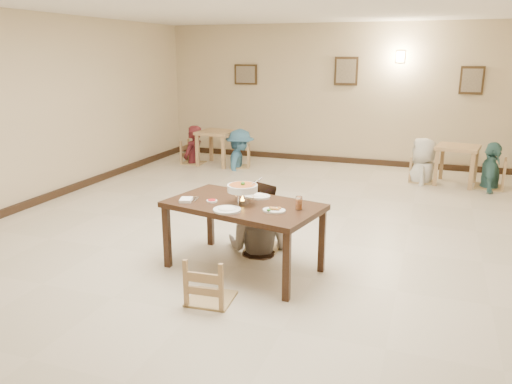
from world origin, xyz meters
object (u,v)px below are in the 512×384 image
at_px(main_diner, 259,181).
at_px(bg_chair_ll, 193,142).
at_px(bg_chair_lr, 240,147).
at_px(bg_diner_a, 192,126).
at_px(bg_table_right, 457,153).
at_px(bg_diner_c, 425,138).
at_px(bg_diner_b, 240,129).
at_px(chair_near, 210,257).
at_px(drink_glass, 299,204).
at_px(chair_far, 263,215).
at_px(curry_warmer, 242,188).
at_px(main_table, 243,210).
at_px(bg_table_left, 217,137).
at_px(bg_chair_rl, 423,159).
at_px(bg_chair_rr, 492,160).
at_px(bg_diner_d, 495,142).

height_order(main_diner, bg_chair_ll, main_diner).
height_order(bg_chair_lr, bg_diner_a, bg_diner_a).
bearing_deg(bg_table_right, bg_diner_a, -179.85).
xyz_separation_m(bg_chair_ll, bg_chair_lr, (1.11, -0.00, -0.04)).
xyz_separation_m(main_diner, bg_diner_c, (1.78, 4.29, -0.04)).
bearing_deg(bg_diner_b, main_diner, -167.42).
height_order(chair_near, drink_glass, drink_glass).
relative_size(chair_far, bg_chair_lr, 0.98).
bearing_deg(curry_warmer, main_diner, 92.72).
relative_size(chair_near, bg_diner_a, 0.54).
distance_m(main_table, chair_near, 0.84).
xyz_separation_m(bg_table_right, bg_diner_b, (-4.32, -0.02, 0.23)).
distance_m(main_table, chair_far, 0.73).
distance_m(drink_glass, bg_diner_b, 5.55).
bearing_deg(main_diner, bg_table_right, -112.60).
bearing_deg(chair_near, bg_diner_c, -112.17).
bearing_deg(chair_far, main_diner, -112.26).
bearing_deg(bg_table_left, bg_chair_rl, -0.88).
distance_m(chair_near, bg_diner_a, 6.47).
bearing_deg(bg_chair_rl, bg_chair_rr, -84.92).
distance_m(chair_far, bg_chair_ll, 5.22).
distance_m(main_table, bg_diner_d, 5.65).
relative_size(curry_warmer, bg_diner_c, 0.22).
distance_m(bg_table_left, bg_diner_c, 4.29).
relative_size(bg_chair_lr, bg_diner_b, 0.54).
bearing_deg(bg_chair_lr, bg_table_right, 73.63).
bearing_deg(bg_chair_ll, bg_diner_b, -91.89).
height_order(main_table, bg_diner_c, bg_diner_c).
height_order(chair_far, bg_diner_a, bg_diner_a).
bearing_deg(bg_table_right, curry_warmer, -115.43).
relative_size(bg_chair_lr, bg_diner_d, 0.53).
bearing_deg(bg_table_left, drink_glass, -57.41).
distance_m(main_diner, bg_table_right, 4.93).
bearing_deg(bg_table_right, chair_far, -118.95).
bearing_deg(curry_warmer, main_table, 84.67).
height_order(curry_warmer, bg_diner_a, bg_diner_a).
xyz_separation_m(bg_diner_b, bg_diner_c, (3.73, -0.01, 0.02)).
xyz_separation_m(main_diner, drink_glass, (0.66, -0.60, -0.04)).
bearing_deg(main_table, bg_diner_b, 124.25).
height_order(chair_near, bg_table_right, chair_near).
height_order(bg_table_right, bg_chair_rr, bg_chair_rr).
relative_size(chair_near, bg_chair_lr, 1.03).
xyz_separation_m(chair_near, bg_chair_lr, (-1.94, 5.69, -0.01)).
bearing_deg(bg_diner_a, bg_chair_ll, 180.00).
bearing_deg(chair_near, chair_far, -96.21).
bearing_deg(bg_chair_rr, bg_chair_rl, -85.87).
xyz_separation_m(bg_diner_a, bg_diner_d, (6.02, -0.06, -0.01)).
xyz_separation_m(drink_glass, bg_chair_lr, (-2.61, 4.90, -0.40)).
relative_size(bg_table_right, bg_diner_a, 0.49).
distance_m(bg_chair_rr, bg_diner_b, 4.92).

